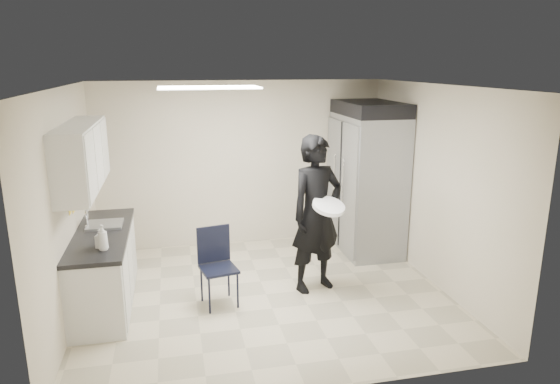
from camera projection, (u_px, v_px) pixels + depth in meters
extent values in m
plane|color=#C1B597|center=(266.00, 294.00, 6.35)|extent=(4.50, 4.50, 0.00)
plane|color=white|center=(264.00, 86.00, 5.69)|extent=(4.50, 4.50, 0.00)
plane|color=beige|center=(242.00, 164.00, 7.91)|extent=(4.50, 0.00, 4.50)
plane|color=beige|center=(67.00, 207.00, 5.55)|extent=(0.00, 4.00, 4.00)
plane|color=beige|center=(435.00, 186.00, 6.49)|extent=(0.00, 4.00, 4.00)
cube|color=white|center=(209.00, 88.00, 5.95)|extent=(1.20, 0.60, 0.02)
cube|color=silver|center=(104.00, 270.00, 6.02)|extent=(0.60, 1.90, 0.86)
cube|color=black|center=(101.00, 234.00, 5.91)|extent=(0.64, 1.95, 0.05)
cube|color=gray|center=(105.00, 229.00, 6.15)|extent=(0.42, 0.40, 0.14)
cylinder|color=silver|center=(87.00, 218.00, 6.07)|extent=(0.02, 0.02, 0.24)
cube|color=silver|center=(82.00, 157.00, 5.65)|extent=(0.35, 1.80, 0.75)
cube|color=black|center=(92.00, 157.00, 6.77)|extent=(0.22, 0.30, 0.35)
cube|color=yellow|center=(70.00, 211.00, 5.67)|extent=(0.00, 0.12, 0.07)
cube|color=yellow|center=(74.00, 210.00, 5.87)|extent=(0.00, 0.12, 0.07)
cube|color=gray|center=(367.00, 184.00, 7.67)|extent=(0.80, 1.35, 2.10)
cube|color=black|center=(370.00, 108.00, 7.38)|extent=(0.80, 1.35, 0.20)
cube|color=black|center=(219.00, 269.00, 5.97)|extent=(0.48, 0.48, 0.92)
imported|color=black|center=(316.00, 214.00, 6.29)|extent=(0.86, 0.71, 2.01)
cylinder|color=white|center=(329.00, 206.00, 6.04)|extent=(0.51, 0.51, 0.05)
imported|color=silver|center=(103.00, 237.00, 5.32)|extent=(0.15, 0.15, 0.28)
imported|color=silver|center=(101.00, 238.00, 5.40)|extent=(0.12, 0.12, 0.21)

